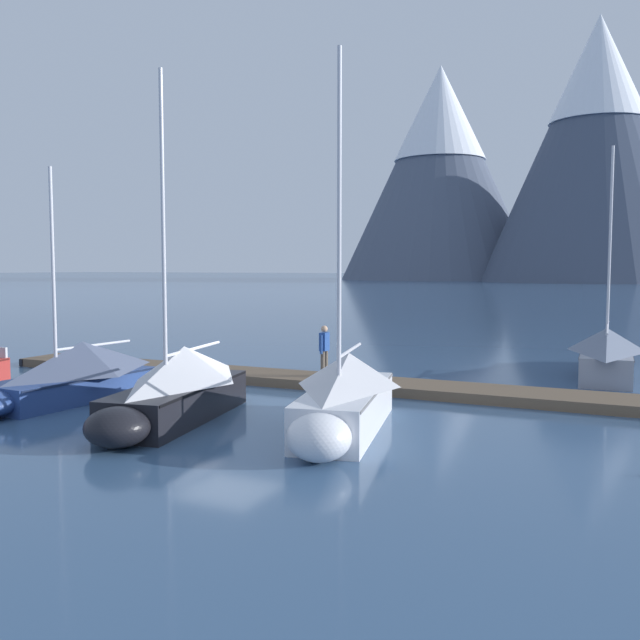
# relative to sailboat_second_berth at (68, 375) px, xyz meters

# --- Properties ---
(ground_plane) EXTENTS (700.00, 700.00, 0.00)m
(ground_plane) POSITION_rel_sailboat_second_berth_xyz_m (4.48, 1.59, -0.78)
(ground_plane) COLOR #38567A
(mountain_west_summit) EXTENTS (59.03, 59.03, 64.09)m
(mountain_west_summit) POSITION_rel_sailboat_second_berth_xyz_m (-43.45, 189.64, 32.79)
(mountain_west_summit) COLOR #4C566B
(mountain_west_summit) RESTS_ON ground
(mountain_central_massif) EXTENTS (57.45, 57.45, 67.82)m
(mountain_central_massif) POSITION_rel_sailboat_second_berth_xyz_m (1.52, 176.76, 34.45)
(mountain_central_massif) COLOR #424C60
(mountain_central_massif) RESTS_ON ground
(dock) EXTENTS (23.28, 2.53, 0.30)m
(dock) POSITION_rel_sailboat_second_berth_xyz_m (4.48, 5.59, -0.64)
(dock) COLOR brown
(dock) RESTS_ON ground
(sailboat_second_berth) EXTENTS (2.38, 6.35, 6.71)m
(sailboat_second_berth) POSITION_rel_sailboat_second_berth_xyz_m (0.00, 0.00, 0.00)
(sailboat_second_berth) COLOR navy
(sailboat_second_berth) RESTS_ON ground
(sailboat_mid_dock_port) EXTENTS (2.79, 6.36, 8.64)m
(sailboat_mid_dock_port) POSITION_rel_sailboat_second_berth_xyz_m (4.39, -0.65, 0.10)
(sailboat_mid_dock_port) COLOR black
(sailboat_mid_dock_port) RESTS_ON ground
(sailboat_mid_dock_starboard) EXTENTS (2.83, 6.23, 8.75)m
(sailboat_mid_dock_starboard) POSITION_rel_sailboat_second_berth_xyz_m (8.71, 0.20, 0.09)
(sailboat_mid_dock_starboard) COLOR white
(sailboat_mid_dock_starboard) RESTS_ON ground
(sailboat_far_berth) EXTENTS (2.10, 6.91, 8.28)m
(sailboat_far_berth) POSITION_rel_sailboat_second_berth_xyz_m (13.83, 11.87, 0.07)
(sailboat_far_berth) COLOR #93939E
(sailboat_far_berth) RESTS_ON ground
(person_on_dock) EXTENTS (0.23, 0.59, 1.69)m
(person_on_dock) POSITION_rel_sailboat_second_berth_xyz_m (5.56, 5.67, 0.48)
(person_on_dock) COLOR brown
(person_on_dock) RESTS_ON dock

